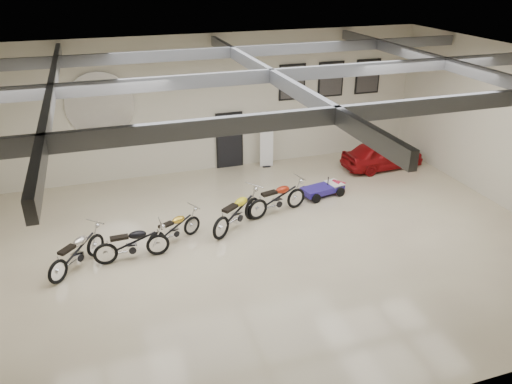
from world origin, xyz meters
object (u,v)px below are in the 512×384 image
object	(u,v)px
motorcycle_gold	(174,228)
motorcycle_red	(277,198)
go_kart	(326,186)
banner_stand	(267,144)
vintage_car	(382,155)
motorcycle_silver	(76,252)
motorcycle_yellow	(237,211)
motorcycle_black	(131,243)

from	to	relation	value
motorcycle_gold	motorcycle_red	world-z (taller)	motorcycle_red
motorcycle_gold	go_kart	bearing A→B (deg)	-11.81
banner_stand	motorcycle_red	xyz separation A→B (m)	(-0.96, -3.78, -0.38)
motorcycle_gold	motorcycle_red	bearing A→B (deg)	-14.78
go_kart	vintage_car	world-z (taller)	vintage_car
banner_stand	go_kart	xyz separation A→B (m)	(1.09, -3.02, -0.60)
motorcycle_silver	vintage_car	xyz separation A→B (m)	(11.11, 3.57, 0.03)
banner_stand	motorcycle_red	distance (m)	3.92
banner_stand	vintage_car	xyz separation A→B (m)	(4.16, -1.50, -0.39)
motorcycle_gold	motorcycle_red	size ratio (longest dim) A/B	0.86
banner_stand	vintage_car	bearing A→B (deg)	-11.82
motorcycle_yellow	vintage_car	bearing A→B (deg)	-13.19
banner_stand	motorcycle_gold	bearing A→B (deg)	-125.66
motorcycle_yellow	go_kart	distance (m)	3.76
banner_stand	motorcycle_yellow	bearing A→B (deg)	-111.40
motorcycle_red	go_kart	bearing A→B (deg)	6.22
vintage_car	motorcycle_yellow	bearing A→B (deg)	110.17
motorcycle_silver	motorcycle_black	distance (m)	1.38
motorcycle_red	motorcycle_silver	bearing A→B (deg)	177.95
banner_stand	motorcycle_yellow	world-z (taller)	banner_stand
motorcycle_gold	go_kart	distance (m)	5.64
banner_stand	motorcycle_silver	world-z (taller)	banner_stand
motorcycle_yellow	vintage_car	world-z (taller)	motorcycle_yellow
motorcycle_yellow	motorcycle_red	size ratio (longest dim) A/B	1.04
motorcycle_silver	vintage_car	bearing A→B (deg)	-29.51
motorcycle_black	motorcycle_gold	distance (m)	1.34
go_kart	vintage_car	distance (m)	3.43
motorcycle_black	go_kart	world-z (taller)	motorcycle_black
motorcycle_silver	motorcycle_black	xyz separation A→B (m)	(1.38, -0.01, 0.00)
motorcycle_black	motorcycle_yellow	size ratio (longest dim) A/B	0.90
vintage_car	motorcycle_red	bearing A→B (deg)	111.05
motorcycle_red	motorcycle_gold	bearing A→B (deg)	178.55
vintage_car	motorcycle_gold	bearing A→B (deg)	106.75
motorcycle_red	go_kart	world-z (taller)	motorcycle_red
go_kart	motorcycle_red	bearing A→B (deg)	-171.42
banner_stand	motorcycle_black	world-z (taller)	banner_stand
motorcycle_black	motorcycle_yellow	xyz separation A→B (m)	(3.13, 0.77, 0.05)
motorcycle_silver	vintage_car	size ratio (longest dim) A/B	0.62
motorcycle_yellow	motorcycle_red	distance (m)	1.57
motorcycle_silver	motorcycle_red	size ratio (longest dim) A/B	0.94
motorcycle_silver	motorcycle_gold	world-z (taller)	motorcycle_silver
motorcycle_gold	go_kart	size ratio (longest dim) A/B	0.99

